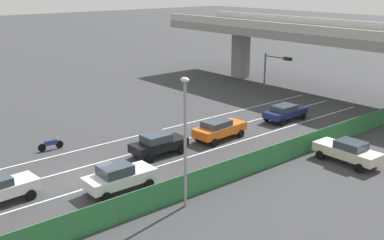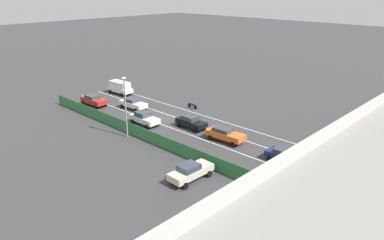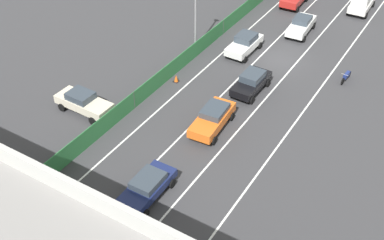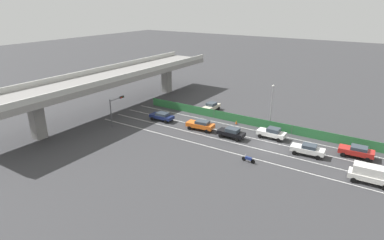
{
  "view_description": "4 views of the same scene",
  "coord_description": "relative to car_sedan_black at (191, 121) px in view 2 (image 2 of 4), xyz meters",
  "views": [
    {
      "loc": [
        25.88,
        -12.71,
        12.35
      ],
      "look_at": [
        -2.13,
        10.72,
        1.28
      ],
      "focal_mm": 43.3,
      "sensor_mm": 36.0,
      "label": 1
    },
    {
      "loc": [
        31.87,
        36.49,
        17.33
      ],
      "look_at": [
        0.6,
        6.67,
        1.52
      ],
      "focal_mm": 34.46,
      "sensor_mm": 36.0,
      "label": 2
    },
    {
      "loc": [
        -13.66,
        36.98,
        23.09
      ],
      "look_at": [
        1.35,
        12.63,
        0.89
      ],
      "focal_mm": 46.36,
      "sensor_mm": 36.0,
      "label": 3
    },
    {
      "loc": [
        -42.78,
        -14.5,
        20.22
      ],
      "look_at": [
        -1.99,
        11.97,
        2.35
      ],
      "focal_mm": 30.33,
      "sensor_mm": 36.0,
      "label": 4
    }
  ],
  "objects": [
    {
      "name": "ground_plane",
      "position": [
        0.11,
        -5.81,
        -0.91
      ],
      "size": [
        300.0,
        300.0,
        0.0
      ],
      "primitive_type": "plane",
      "color": "#38383A"
    },
    {
      "name": "lane_line_left_edge",
      "position": [
        -4.75,
        -0.28,
        -0.91
      ],
      "size": [
        0.14,
        47.06,
        0.01
      ],
      "primitive_type": "cube",
      "color": "silver",
      "rests_on": "ground"
    },
    {
      "name": "lane_line_mid_left",
      "position": [
        -1.51,
        -0.28,
        -0.91
      ],
      "size": [
        0.14,
        47.06,
        0.01
      ],
      "primitive_type": "cube",
      "color": "silver",
      "rests_on": "ground"
    },
    {
      "name": "lane_line_mid_right",
      "position": [
        1.74,
        -0.28,
        -0.91
      ],
      "size": [
        0.14,
        47.06,
        0.01
      ],
      "primitive_type": "cube",
      "color": "silver",
      "rests_on": "ground"
    },
    {
      "name": "lane_line_right_edge",
      "position": [
        4.98,
        -0.28,
        -0.91
      ],
      "size": [
        0.14,
        47.06,
        0.01
      ],
      "primitive_type": "cube",
      "color": "silver",
      "rests_on": "ground"
    },
    {
      "name": "green_fence",
      "position": [
        6.71,
        -0.28,
        -0.15
      ],
      "size": [
        0.1,
        43.16,
        1.53
      ],
      "color": "#2D753D",
      "rests_on": "ground"
    },
    {
      "name": "car_sedan_black",
      "position": [
        0.0,
        0.0,
        0.0
      ],
      "size": [
        2.0,
        4.3,
        1.66
      ],
      "color": "black",
      "rests_on": "ground"
    },
    {
      "name": "car_taxi_orange",
      "position": [
        0.29,
        5.83,
        0.01
      ],
      "size": [
        2.31,
        4.79,
        1.64
      ],
      "color": "orange",
      "rests_on": "ground"
    },
    {
      "name": "car_sedan_white",
      "position": [
        0.34,
        -11.61,
        -0.02
      ],
      "size": [
        2.18,
        4.61,
        1.62
      ],
      "color": "white",
      "rests_on": "ground"
    },
    {
      "name": "car_sedan_navy",
      "position": [
        0.33,
        14.02,
        -0.06
      ],
      "size": [
        2.07,
        4.44,
        1.48
      ],
      "color": "navy",
      "rests_on": "ground"
    },
    {
      "name": "car_sedan_red",
      "position": [
        3.38,
        -17.39,
        0.0
      ],
      "size": [
        2.25,
        4.57,
        1.62
      ],
      "color": "red",
      "rests_on": "ground"
    },
    {
      "name": "car_van_white",
      "position": [
        -3.22,
        -19.69,
        0.32
      ],
      "size": [
        2.23,
        4.79,
        2.18
      ],
      "color": "silver",
      "rests_on": "ground"
    },
    {
      "name": "car_hatchback_white",
      "position": [
        3.32,
        -5.34,
        0.02
      ],
      "size": [
        2.06,
        4.39,
        1.74
      ],
      "color": "silver",
      "rests_on": "ground"
    },
    {
      "name": "motorcycle",
      "position": [
        -6.15,
        -5.59,
        -0.45
      ],
      "size": [
        0.6,
        1.95,
        0.93
      ],
      "color": "black",
      "rests_on": "ground"
    },
    {
      "name": "parked_sedan_cream",
      "position": [
        9.75,
        9.28,
        -0.0
      ],
      "size": [
        4.7,
        2.05,
        1.67
      ],
      "color": "beige",
      "rests_on": "ground"
    },
    {
      "name": "traffic_light",
      "position": [
        -5.59,
        19.26,
        2.6
      ],
      "size": [
        3.45,
        0.44,
        4.89
      ],
      "color": "#47474C",
      "rests_on": "ground"
    },
    {
      "name": "street_lamp",
      "position": [
        7.48,
        -3.52,
        3.6
      ],
      "size": [
        0.6,
        0.36,
        7.48
      ],
      "color": "gray",
      "rests_on": "ground"
    },
    {
      "name": "traffic_cone",
      "position": [
        6.0,
        2.02,
        -0.61
      ],
      "size": [
        0.47,
        0.47,
        0.64
      ],
      "color": "orange",
      "rests_on": "ground"
    }
  ]
}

